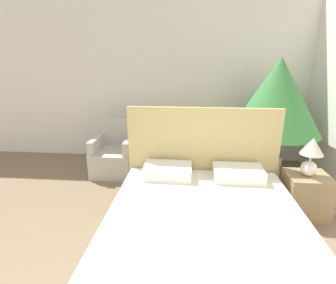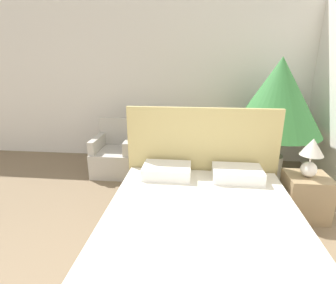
% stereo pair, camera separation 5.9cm
% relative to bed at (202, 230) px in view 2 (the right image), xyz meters
% --- Properties ---
extents(wall_back, '(10.00, 0.06, 2.90)m').
position_rel_bed_xyz_m(wall_back, '(-0.77, 2.70, 1.18)').
color(wall_back, white).
rests_on(wall_back, ground_plane).
extents(bed, '(1.92, 2.26, 1.29)m').
position_rel_bed_xyz_m(bed, '(0.00, 0.00, 0.00)').
color(bed, '#4C4238').
rests_on(bed, ground_plane).
extents(armchair_near_window_left, '(0.66, 0.69, 0.88)m').
position_rel_bed_xyz_m(armchair_near_window_left, '(-1.43, 1.85, 0.00)').
color(armchair_near_window_left, '#B7B2A8').
rests_on(armchair_near_window_left, ground_plane).
extents(armchair_near_window_right, '(0.74, 0.76, 0.88)m').
position_rel_bed_xyz_m(armchair_near_window_right, '(-0.50, 1.85, 0.00)').
color(armchair_near_window_right, '#B7B2A8').
rests_on(armchair_near_window_right, ground_plane).
extents(potted_palm, '(1.36, 1.36, 1.89)m').
position_rel_bed_xyz_m(potted_palm, '(1.13, 1.90, 1.02)').
color(potted_palm, beige).
rests_on(potted_palm, ground_plane).
extents(nightstand, '(0.49, 0.44, 0.54)m').
position_rel_bed_xyz_m(nightstand, '(1.26, 0.80, -0.00)').
color(nightstand, '#937A56').
rests_on(nightstand, ground_plane).
extents(table_lamp, '(0.26, 0.26, 0.46)m').
position_rel_bed_xyz_m(table_lamp, '(1.24, 0.79, 0.55)').
color(table_lamp, white).
rests_on(table_lamp, nightstand).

